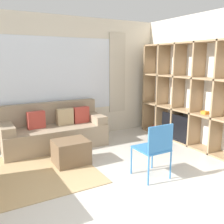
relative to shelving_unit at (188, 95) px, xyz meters
name	(u,v)px	position (x,y,z in m)	size (l,w,h in m)	color
ground_plane	(143,220)	(-2.45, -1.77, -1.03)	(16.00, 16.00, 0.00)	beige
wall_back	(52,79)	(-2.45, 1.58, 0.33)	(6.41, 0.11, 2.70)	beige
wall_right	(200,80)	(0.19, -0.11, 0.32)	(0.07, 4.51, 2.70)	beige
area_rug	(25,174)	(-3.39, 0.09, -1.02)	(2.12, 1.86, 0.01)	tan
shelving_unit	(188,95)	(0.00, 0.00, 0.00)	(0.38, 2.62, 2.13)	silver
couch_main	(54,131)	(-2.59, 1.12, -0.70)	(2.06, 0.83, 0.89)	gray
ottoman	(71,152)	(-2.61, 0.12, -0.82)	(0.58, 0.49, 0.42)	brown
folding_chair	(155,146)	(-1.71, -1.03, -0.51)	(0.44, 0.46, 0.86)	#3375B7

